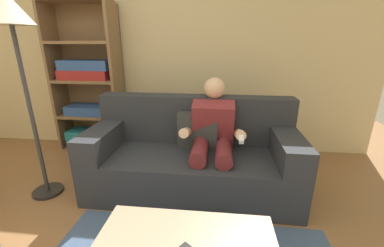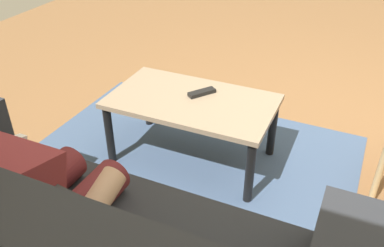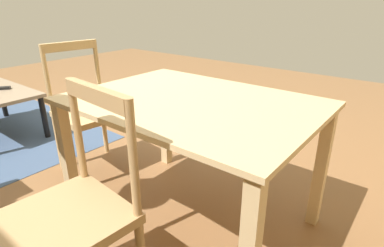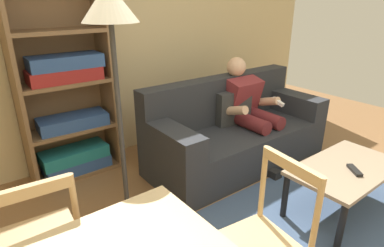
# 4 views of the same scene
# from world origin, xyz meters

# --- Properties ---
(wall_back) EXTENTS (6.19, 0.12, 2.54)m
(wall_back) POSITION_xyz_m (0.00, 2.62, 1.27)
(wall_back) COLOR #D1BC8C
(wall_back) RESTS_ON ground_plane
(couch) EXTENTS (1.99, 0.84, 0.91)m
(couch) POSITION_xyz_m (0.85, 1.54, 0.33)
(couch) COLOR #282B30
(couch) RESTS_ON ground_plane
(person_lounging) EXTENTS (0.59, 0.89, 1.10)m
(person_lounging) POSITION_xyz_m (1.04, 1.52, 0.57)
(person_lounging) COLOR maroon
(person_lounging) RESTS_ON ground_plane
(bookshelf) EXTENTS (0.86, 0.36, 1.91)m
(bookshelf) POSITION_xyz_m (-0.61, 2.37, 0.79)
(bookshelf) COLOR brown
(bookshelf) RESTS_ON ground_plane
(floor_lamp) EXTENTS (0.36, 0.36, 1.80)m
(floor_lamp) POSITION_xyz_m (-0.57, 1.28, 1.51)
(floor_lamp) COLOR black
(floor_lamp) RESTS_ON ground_plane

